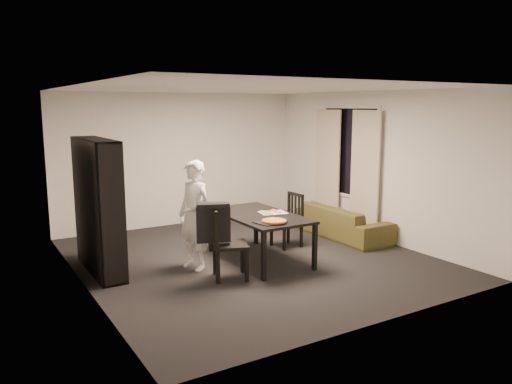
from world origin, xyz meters
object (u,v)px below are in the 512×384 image
person (194,215)px  sofa (342,221)px  chair_left (223,239)px  dining_table (259,218)px  bookshelf (98,206)px  pepperoni_pizza (274,221)px  baking_tray (270,222)px  chair_right (291,216)px

person → sofa: 3.08m
chair_left → dining_table: bearing=-41.3°
bookshelf → person: bearing=-26.1°
pepperoni_pizza → sofa: pepperoni_pizza is taller
dining_table → chair_left: size_ratio=1.76×
chair_left → person: person is taller
chair_left → baking_tray: 0.72m
dining_table → chair_right: chair_right is taller
chair_right → sofa: size_ratio=0.46×
sofa → bookshelf: bearing=85.6°
dining_table → chair_right: bearing=25.4°
dining_table → sofa: size_ratio=0.89×
bookshelf → pepperoni_pizza: bearing=-32.2°
bookshelf → pepperoni_pizza: (2.11, -1.33, -0.20)m
chair_right → person: person is taller
pepperoni_pizza → chair_right: bearing=45.4°
chair_left → baking_tray: (0.70, -0.09, 0.17)m
dining_table → baking_tray: (-0.15, -0.54, 0.07)m
dining_table → chair_right: 0.97m
chair_left → pepperoni_pizza: chair_left is taller
person → baking_tray: bearing=33.9°
sofa → baking_tray: bearing=113.8°
chair_left → chair_right: 1.93m
chair_right → sofa: 1.17m
chair_left → bookshelf: bearing=69.5°
person → sofa: size_ratio=0.82×
baking_tray → person: bearing=141.1°
dining_table → baking_tray: baking_tray is taller
bookshelf → chair_right: bearing=-6.1°
chair_right → baking_tray: (-1.02, -0.95, 0.21)m
chair_left → sofa: (2.87, 0.87, -0.28)m
person → sofa: (3.03, 0.27, -0.51)m
chair_left → person: (-0.16, 0.60, 0.23)m
pepperoni_pizza → chair_left: bearing=169.8°
bookshelf → dining_table: bearing=-18.5°
sofa → dining_table: bearing=101.7°
bookshelf → chair_left: (1.37, -1.19, -0.39)m
dining_table → sofa: bearing=11.7°
pepperoni_pizza → sofa: (2.13, 1.00, -0.46)m
chair_left → baking_tray: size_ratio=2.46×
dining_table → pepperoni_pizza: size_ratio=4.95×
bookshelf → sofa: size_ratio=0.98×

